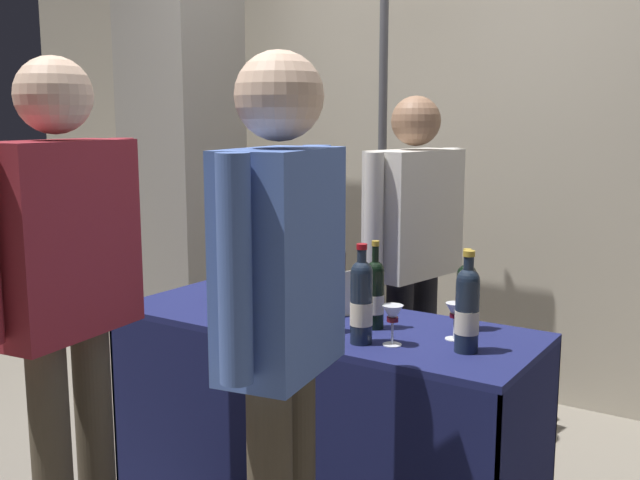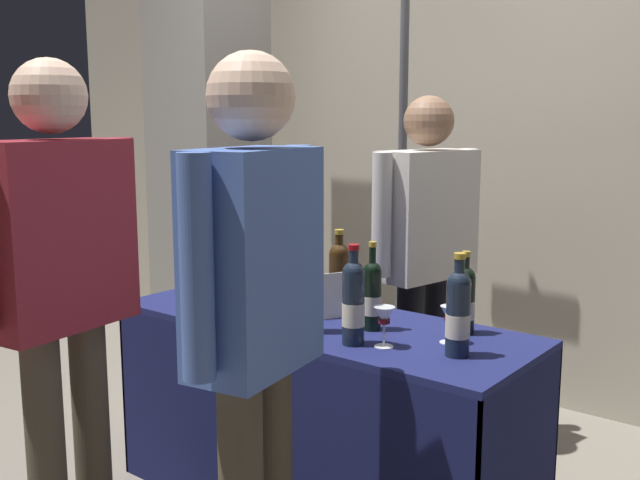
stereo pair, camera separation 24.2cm
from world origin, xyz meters
The scene contains 20 objects.
back_partition centered at (0.00, 1.58, 1.52)m, with size 7.15×0.12×3.05m, color #B2A893.
concrete_pillar centered at (-1.44, 0.82, 1.46)m, with size 0.50×0.50×2.92m, color gray.
tasting_table centered at (0.00, 0.00, 0.50)m, with size 1.61×0.61×0.74m.
featured_wine_bottle centered at (0.23, 0.01, 0.87)m, with size 0.07×0.07×0.32m.
display_bottle_0 centered at (0.50, 0.17, 0.86)m, with size 0.07×0.07×0.29m.
display_bottle_1 centered at (0.07, -0.15, 0.88)m, with size 0.07×0.07×0.33m.
display_bottle_2 centered at (-0.35, -0.07, 0.89)m, with size 0.08×0.08×0.34m.
display_bottle_3 centered at (-0.03, 0.16, 0.88)m, with size 0.08×0.08×0.32m.
display_bottle_4 centered at (-0.32, 0.03, 0.87)m, with size 0.08×0.08×0.31m.
display_bottle_5 centered at (0.27, -0.17, 0.88)m, with size 0.08×0.08×0.34m.
display_bottle_6 centered at (0.60, -0.06, 0.88)m, with size 0.08×0.08×0.33m.
wine_glass_near_vendor centered at (0.37, -0.13, 0.84)m, with size 0.07×0.07×0.14m.
wine_glass_mid centered at (0.52, 0.04, 0.83)m, with size 0.06×0.06×0.13m.
wine_glass_near_taster centered at (-0.49, 0.01, 0.84)m, with size 0.08×0.08×0.14m.
flower_vase centered at (-0.12, -0.16, 0.86)m, with size 0.10×0.10×0.40m.
brochure_stand centered at (0.03, 0.06, 0.82)m, with size 0.15×0.01×0.17m, color silver.
vendor_presenter centered at (0.04, 0.70, 0.95)m, with size 0.29×0.63×1.57m.
taster_foreground_right centered at (-0.39, -0.82, 1.01)m, with size 0.27×0.64×1.66m.
taster_foreground_left centered at (0.35, -0.72, 0.98)m, with size 0.27×0.54×1.65m.
booth_signpost centered at (-0.33, 1.09, 1.39)m, with size 0.46×0.04×2.31m.
Camera 1 is at (1.45, -2.23, 1.48)m, focal length 41.42 mm.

